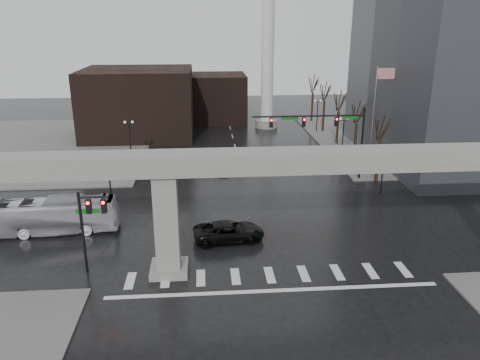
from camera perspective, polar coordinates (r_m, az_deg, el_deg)
The scene contains 24 objects.
ground at distance 34.17m, azimuth 3.41°, elevation -10.64°, with size 160.00×160.00×0.00m, color black.
sidewalk_ne at distance 74.02m, azimuth 19.87°, elevation 4.73°, with size 28.00×36.00×0.15m, color slate.
sidewalk_nw at distance 70.91m, azimuth -22.23°, elevation 3.86°, with size 28.00×36.00×0.15m, color slate.
elevated_guideway at distance 31.55m, azimuth 5.93°, elevation 0.42°, with size 48.00×2.60×8.70m.
building_far_left at distance 73.02m, azimuth -12.24°, elevation 9.20°, with size 16.00×14.00×10.00m, color black.
building_far_mid at distance 82.44m, azimuth -2.90°, elevation 9.98°, with size 10.00×10.00×8.00m, color black.
smokestack at distance 76.19m, azimuth 3.40°, elevation 16.30°, with size 3.60×3.60×30.00m.
signal_mast_arm at distance 51.21m, azimuth 10.73°, elevation 6.20°, with size 12.12×0.43×8.00m.
signal_left_pole at distance 33.47m, azimuth -17.89°, elevation -4.47°, with size 2.30×0.30×6.00m.
flagpole_assembly at distance 55.81m, azimuth 16.32°, elevation 8.59°, with size 2.06×0.12×12.00m.
lamp_right_0 at distance 48.80m, azimuth 17.11°, elevation 2.19°, with size 1.22×0.32×5.11m.
lamp_right_1 at distance 61.58m, azimuth 12.49°, elevation 5.97°, with size 1.22×0.32×5.11m.
lamp_right_2 at distance 74.80m, azimuth 9.44°, elevation 8.41°, with size 1.22×0.32×5.11m.
lamp_left_0 at distance 46.34m, azimuth -15.74°, elevation 1.45°, with size 1.22×0.32×5.11m.
lamp_left_1 at distance 59.65m, azimuth -13.31°, elevation 5.49°, with size 1.22×0.32×5.11m.
lamp_left_2 at distance 73.22m, azimuth -11.76°, elevation 8.05°, with size 1.22×0.32×5.11m.
tree_right_0 at distance 52.94m, azimuth 16.55°, elevation 2.75°, with size 1.09×1.58×7.50m.
tree_right_1 at distance 60.20m, azimuth 13.92°, elevation 4.95°, with size 1.09×1.61×7.67m.
tree_right_2 at distance 67.62m, azimuth 11.85°, elevation 6.67°, with size 1.10×1.63×7.85m.
tree_right_3 at distance 75.16m, azimuth 10.19°, elevation 8.04°, with size 1.11×1.66×8.02m.
tree_right_4 at distance 82.79m, azimuth 8.82°, elevation 9.15°, with size 1.12×1.69×8.19m.
pickup_truck at distance 37.67m, azimuth -1.37°, elevation -6.30°, with size 2.61×5.67×1.57m, color black.
city_bus at distance 41.81m, azimuth -21.93°, elevation -4.06°, with size 2.50×10.68×2.98m, color silver.
far_car at distance 55.32m, azimuth -1.97°, elevation 1.91°, with size 1.50×3.73×1.27m, color black.
Camera 1 is at (-4.33, -29.40, 16.87)m, focal length 35.00 mm.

